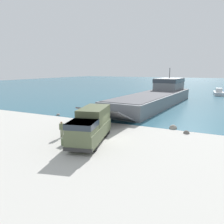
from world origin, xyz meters
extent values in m
plane|color=#B7B5AD|center=(0.00, 0.00, 0.00)|extent=(240.00, 240.00, 0.00)
cube|color=#285B70|center=(0.00, 96.31, 0.00)|extent=(240.00, 180.00, 0.01)
cube|color=slate|center=(-1.31, 23.09, 1.16)|extent=(9.74, 30.70, 2.31)
cube|color=#56565B|center=(-1.31, 23.09, 2.35)|extent=(9.06, 29.45, 0.08)
cube|color=slate|center=(-0.46, 33.43, 3.68)|extent=(5.77, 8.85, 2.74)
cube|color=#28333D|center=(-0.46, 33.43, 4.49)|extent=(5.93, 8.94, 0.82)
cylinder|color=#3F3F42|center=(-0.46, 33.43, 6.25)|extent=(0.16, 0.16, 2.40)
cube|color=#56565B|center=(-2.77, 5.45, 1.24)|extent=(6.60, 5.75, 2.29)
cube|color=#566042|center=(-0.82, -1.81, 1.04)|extent=(4.26, 7.89, 1.29)
cube|color=#566042|center=(-0.20, -4.21, 2.17)|extent=(2.88, 3.05, 0.97)
cube|color=#28333D|center=(-0.20, -4.21, 2.41)|extent=(2.96, 3.09, 0.48)
cube|color=#495236|center=(-1.14, -0.58, 2.48)|extent=(3.48, 5.20, 1.59)
cube|color=#2D2D2D|center=(0.09, -5.37, 0.55)|extent=(2.50, 0.86, 0.32)
cylinder|color=black|center=(0.73, -3.82, 0.62)|extent=(0.71, 1.30, 1.24)
cylinder|color=black|center=(-1.21, -4.32, 0.62)|extent=(0.71, 1.30, 1.24)
cylinder|color=black|center=(-0.29, 0.16, 0.62)|extent=(0.71, 1.30, 1.24)
cylinder|color=black|center=(-2.23, -0.34, 0.62)|extent=(0.71, 1.30, 1.24)
cylinder|color=black|center=(-0.56, 1.22, 0.62)|extent=(0.71, 1.30, 1.24)
cylinder|color=black|center=(-2.51, 0.73, 0.62)|extent=(0.71, 1.30, 1.24)
cylinder|color=#566042|center=(-4.44, -1.89, 0.42)|extent=(0.14, 0.14, 0.84)
cylinder|color=#566042|center=(-4.27, -1.84, 0.42)|extent=(0.14, 0.14, 0.84)
cube|color=#566042|center=(-4.36, -1.86, 1.17)|extent=(0.49, 0.35, 0.66)
sphere|color=tan|center=(-4.36, -1.86, 1.62)|extent=(0.23, 0.23, 0.23)
cube|color=#B7BABF|center=(10.31, 48.51, 0.48)|extent=(2.82, 6.70, 0.96)
cube|color=silver|center=(10.34, 48.02, 1.49)|extent=(1.77, 2.08, 1.06)
cube|color=#475638|center=(-2.46, -3.56, 0.33)|extent=(0.84, 0.94, 0.67)
sphere|color=#66605B|center=(7.32, 5.43, 0.00)|extent=(0.70, 0.70, 0.70)
sphere|color=gray|center=(5.59, 6.85, 0.00)|extent=(0.95, 0.95, 0.95)
sphere|color=gray|center=(-8.40, 7.64, 0.00)|extent=(0.63, 0.63, 0.63)
sphere|color=gray|center=(-12.14, 6.93, 0.00)|extent=(0.59, 0.59, 0.59)
camera|label=1|loc=(10.11, -19.51, 7.07)|focal=35.00mm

